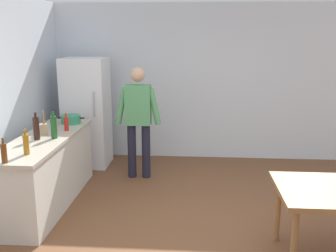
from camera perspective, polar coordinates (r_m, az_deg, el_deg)
The scene contains 12 objects.
ground_plane at distance 4.39m, azimuth 4.95°, elevation -16.31°, with size 14.00×14.00×0.00m, color brown.
wall_back at distance 6.87m, azimuth 4.93°, elevation 6.42°, with size 6.40×0.12×2.70m, color silver.
kitchen_counter at distance 5.28m, azimuth -17.41°, elevation -6.25°, with size 0.64×2.20×0.90m.
refrigerator at distance 6.60m, azimuth -11.83°, elevation 1.96°, with size 0.70×0.67×1.80m.
person at distance 5.85m, azimuth -4.38°, elevation 1.55°, with size 0.70×0.22×1.70m.
cooking_pot at distance 5.83m, azimuth -14.08°, elevation 0.96°, with size 0.40×0.28×0.12m.
utensil_jar at distance 5.27m, azimuth -17.86°, elevation -0.37°, with size 0.11×0.11×0.32m.
bottle_sauce_red at distance 5.39m, azimuth -14.72°, elevation 0.33°, with size 0.06×0.06×0.24m.
bottle_wine_green at distance 5.03m, azimuth -16.43°, elevation -0.11°, with size 0.08×0.08×0.34m.
bottle_beer_brown at distance 4.24m, azimuth -22.95°, elevation -3.63°, with size 0.06×0.06×0.26m.
bottle_wine_dark at distance 5.03m, azimuth -18.79°, elevation -0.28°, with size 0.08×0.08×0.34m.
bottle_oil_amber at distance 4.45m, azimuth -20.12°, elevation -2.48°, with size 0.06×0.06×0.28m.
Camera 1 is at (-0.08, -3.82, 2.16)m, focal length 41.50 mm.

